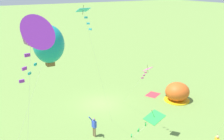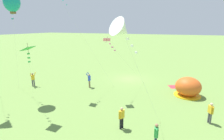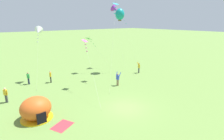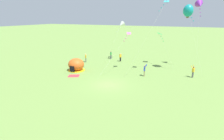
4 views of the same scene
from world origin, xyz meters
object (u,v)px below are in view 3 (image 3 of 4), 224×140
kite_pink (85,44)px  kite_white (38,31)px  person_far_back (139,67)px  kite_cyan (115,7)px  person_arms_raised (118,79)px  kite_green (90,40)px  person_center_field (6,94)px  kite_teal (120,14)px  popup_tent (36,109)px  kite_purple (115,9)px  person_with_toddler (28,78)px  person_strolling (50,76)px

kite_pink → kite_white: bearing=119.4°
person_far_back → kite_cyan: bearing=177.2°
person_far_back → kite_pink: kite_pink is taller
person_arms_raised → kite_green: 9.28m
person_center_field → kite_cyan: size_ratio=0.15×
person_far_back → kite_teal: kite_teal is taller
kite_cyan → kite_green: (-1.10, 5.38, -4.90)m
popup_tent → person_center_field: (-1.62, 5.48, -0.03)m
kite_purple → kite_white: size_ratio=1.44×
person_far_back → person_with_toddler: person_far_back is taller
popup_tent → kite_purple: bearing=30.5°
popup_tent → person_with_toddler: popup_tent is taller
person_strolling → kite_white: 6.50m
person_center_field → kite_pink: bearing=-9.2°
person_far_back → person_with_toddler: bearing=160.4°
person_arms_raised → kite_purple: 14.46m
person_strolling → kite_purple: 16.53m
popup_tent → person_with_toddler: size_ratio=1.63×
kite_pink → kite_purple: bearing=32.6°
person_arms_raised → person_strolling: 9.76m
person_with_toddler → kite_white: 6.65m
person_far_back → kite_green: size_ratio=0.31×
kite_purple → kite_teal: (-1.52, -3.11, -0.98)m
person_center_field → kite_purple: 22.27m
person_arms_raised → kite_pink: bearing=150.4°
person_with_toddler → kite_cyan: bearing=-26.3°
person_with_toddler → kite_cyan: (11.22, -5.54, 9.50)m
person_strolling → person_center_field: bearing=-150.9°
popup_tent → person_strolling: size_ratio=1.63×
person_far_back → kite_white: kite_white is taller
popup_tent → kite_white: (3.97, 10.49, 6.24)m
kite_purple → popup_tent: bearing=-149.5°
person_center_field → kite_teal: 19.99m
kite_teal → kite_cyan: bearing=-139.5°
person_arms_raised → person_strolling: size_ratio=1.10×
kite_purple → kite_green: bearing=-175.0°
person_center_field → kite_green: (13.54, 4.48, 4.60)m
person_arms_raised → kite_cyan: bearing=57.5°
person_with_toddler → kite_purple: 18.71m
kite_pink → kite_green: 7.35m
popup_tent → kite_teal: kite_teal is taller
person_center_field → kite_purple: size_ratio=0.15×
person_center_field → person_with_toddler: same height
person_arms_raised → kite_teal: 11.40m
person_arms_raised → kite_teal: size_ratio=0.18×
kite_green → kite_teal: bearing=-30.8°
kite_pink → kite_cyan: bearing=6.3°
popup_tent → kite_purple: 22.80m
person_strolling → kite_white: bearing=108.1°
kite_white → kite_cyan: bearing=-33.2°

